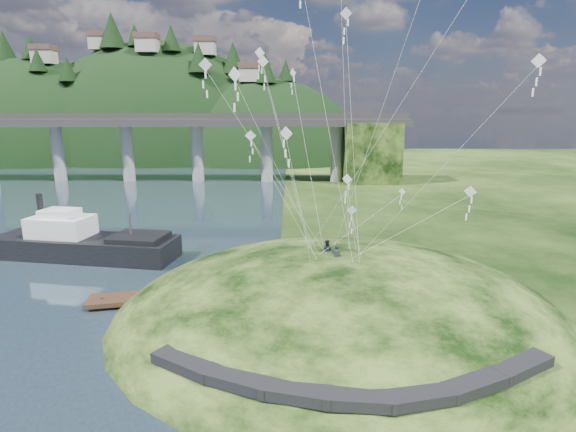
{
  "coord_description": "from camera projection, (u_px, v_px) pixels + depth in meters",
  "views": [
    {
      "loc": [
        4.17,
        -30.13,
        15.47
      ],
      "look_at": [
        4.0,
        6.0,
        7.0
      ],
      "focal_mm": 28.0,
      "sensor_mm": 36.0,
      "label": 1
    }
  ],
  "objects": [
    {
      "name": "ground",
      "position": [
        233.0,
        327.0,
        32.89
      ],
      "size": [
        320.0,
        320.0,
        0.0
      ],
      "primitive_type": "plane",
      "color": "black",
      "rests_on": "ground"
    },
    {
      "name": "bridge",
      "position": [
        152.0,
        138.0,
        99.01
      ],
      "size": [
        160.0,
        11.0,
        15.0
      ],
      "color": "#2D2B2B",
      "rests_on": "ground"
    },
    {
      "name": "work_barge",
      "position": [
        83.0,
        242.0,
        48.23
      ],
      "size": [
        20.24,
        8.46,
        6.87
      ],
      "color": "black",
      "rests_on": "ground"
    },
    {
      "name": "footpath",
      "position": [
        354.0,
        380.0,
        22.89
      ],
      "size": [
        22.29,
        5.84,
        0.83
      ],
      "color": "black",
      "rests_on": "ground"
    },
    {
      "name": "far_ridge",
      "position": [
        151.0,
        180.0,
        153.73
      ],
      "size": [
        153.0,
        70.0,
        94.5
      ],
      "color": "black",
      "rests_on": "ground"
    },
    {
      "name": "kite_flyers",
      "position": [
        330.0,
        241.0,
        33.84
      ],
      "size": [
        1.51,
        2.19,
        1.92
      ],
      "color": "#22262E",
      "rests_on": "ground"
    },
    {
      "name": "kite_swarm",
      "position": [
        340.0,
        92.0,
        30.16
      ],
      "size": [
        19.24,
        15.83,
        19.32
      ],
      "color": "silver",
      "rests_on": "ground"
    },
    {
      "name": "grass_hill",
      "position": [
        339.0,
        333.0,
        35.14
      ],
      "size": [
        36.0,
        32.0,
        13.0
      ],
      "color": "black",
      "rests_on": "ground"
    },
    {
      "name": "wooden_dock",
      "position": [
        185.0,
        294.0,
        37.66
      ],
      "size": [
        15.49,
        5.5,
        1.09
      ],
      "color": "#321F14",
      "rests_on": "ground"
    }
  ]
}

